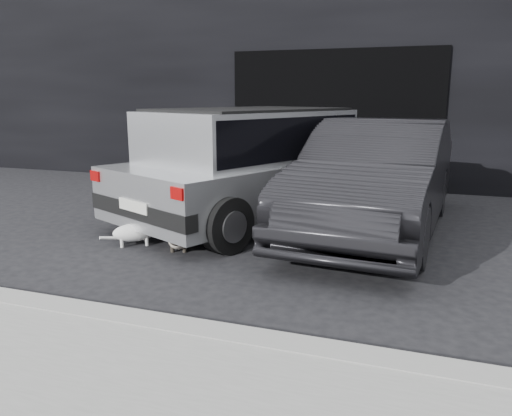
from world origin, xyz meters
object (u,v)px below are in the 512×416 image
(second_car, at_px, (377,177))
(cat_siamese, at_px, (180,238))
(cat_white, at_px, (137,232))
(silver_hatchback, at_px, (255,159))

(second_car, distance_m, cat_siamese, 2.62)
(cat_siamese, height_order, cat_white, cat_white)
(silver_hatchback, height_order, second_car, silver_hatchback)
(cat_white, bearing_deg, silver_hatchback, 118.14)
(silver_hatchback, bearing_deg, cat_siamese, -75.71)
(second_car, height_order, cat_siamese, second_car)
(second_car, bearing_deg, cat_siamese, -139.12)
(second_car, height_order, cat_white, second_car)
(second_car, xyz_separation_m, cat_white, (-2.62, -1.52, -0.56))
(cat_siamese, bearing_deg, second_car, -160.26)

